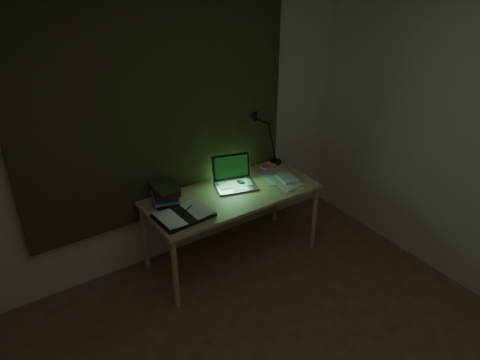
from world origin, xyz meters
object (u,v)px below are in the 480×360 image
object	(u,v)px
desk	(232,227)
desk_lamp	(277,133)
book_stack	(166,193)
loose_papers	(282,179)
open_textbook	(184,215)
laptop	(236,174)

from	to	relation	value
desk	desk_lamp	size ratio (longest dim) A/B	2.42
book_stack	loose_papers	world-z (taller)	book_stack
loose_papers	desk_lamp	bearing A→B (deg)	61.61
open_textbook	desk_lamp	bearing A→B (deg)	13.15
book_stack	loose_papers	xyz separation A→B (m)	(0.98, -0.21, -0.07)
desk	laptop	xyz separation A→B (m)	(0.09, 0.07, 0.44)
laptop	book_stack	size ratio (longest dim) A/B	1.63
book_stack	loose_papers	size ratio (longest dim) A/B	0.71
laptop	desk_lamp	bearing A→B (deg)	33.76
open_textbook	laptop	bearing A→B (deg)	12.13
desk	loose_papers	world-z (taller)	loose_papers
loose_papers	desk_lamp	world-z (taller)	desk_lamp
open_textbook	desk	bearing A→B (deg)	7.18
desk	desk_lamp	distance (m)	0.92
loose_papers	desk	bearing A→B (deg)	175.51
book_stack	desk_lamp	xyz separation A→B (m)	(1.13, 0.07, 0.21)
loose_papers	laptop	bearing A→B (deg)	164.84
desk	loose_papers	distance (m)	0.58
book_stack	laptop	bearing A→B (deg)	-10.23
laptop	book_stack	bearing A→B (deg)	-174.45
open_textbook	book_stack	distance (m)	0.27
desk	loose_papers	xyz separation A→B (m)	(0.48, -0.04, 0.33)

